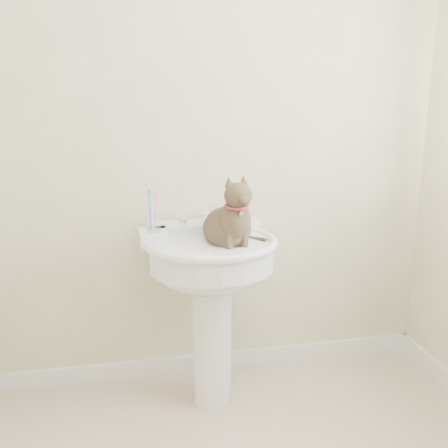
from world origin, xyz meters
TOP-DOWN VIEW (x-y plane):
  - wall_back at (0.00, 1.10)m, footprint 2.20×0.00m
  - baseboard_back at (0.00, 1.09)m, footprint 2.20×0.02m
  - pedestal_sink at (-0.07, 0.81)m, footprint 0.60×0.59m
  - faucet at (-0.07, 0.96)m, footprint 0.28×0.12m
  - soap_bar at (0.02, 1.04)m, footprint 0.10×0.07m
  - toothbrush_cup at (-0.32, 0.87)m, footprint 0.07×0.07m
  - cat at (0.00, 0.77)m, footprint 0.23×0.29m

SIDE VIEW (x-z plane):
  - baseboard_back at x=0.00m, z-range 0.00..0.09m
  - pedestal_sink at x=-0.07m, z-range 0.24..1.07m
  - soap_bar at x=0.02m, z-range 0.83..0.86m
  - faucet at x=-0.07m, z-range 0.80..0.94m
  - cat at x=0.00m, z-range 0.67..1.09m
  - toothbrush_cup at x=-0.32m, z-range 0.79..0.97m
  - wall_back at x=0.00m, z-range 0.00..2.50m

